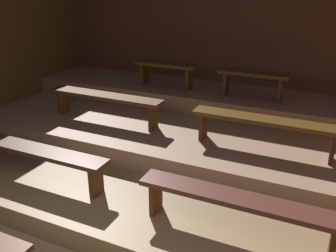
% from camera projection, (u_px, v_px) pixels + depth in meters
% --- Properties ---
extents(ground, '(7.16, 6.03, 0.08)m').
position_uv_depth(ground, '(157.00, 191.00, 4.86)').
color(ground, '#A0845D').
extents(wall_back, '(7.16, 0.06, 2.47)m').
position_uv_depth(wall_back, '(221.00, 59.00, 6.59)').
color(wall_back, brown).
rests_on(wall_back, ground).
extents(platform_lower, '(6.36, 4.04, 0.27)m').
position_uv_depth(platform_lower, '(175.00, 161.00, 5.29)').
color(platform_lower, '#9C7C53').
rests_on(platform_lower, ground).
extents(platform_middle, '(6.36, 2.75, 0.27)m').
position_uv_depth(platform_middle, '(192.00, 128.00, 5.72)').
color(platform_middle, tan).
rests_on(platform_middle, platform_lower).
extents(platform_upper, '(6.36, 1.18, 0.27)m').
position_uv_depth(platform_upper, '(209.00, 97.00, 6.28)').
color(platform_upper, '#A47A5D').
rests_on(platform_upper, platform_middle).
extents(bench_lower_left, '(1.97, 0.28, 0.42)m').
position_uv_depth(bench_lower_left, '(36.00, 153.00, 4.43)').
color(bench_lower_left, '#55331E').
rests_on(bench_lower_left, platform_lower).
extents(bench_lower_right, '(1.97, 0.28, 0.42)m').
position_uv_depth(bench_lower_right, '(237.00, 203.00, 3.46)').
color(bench_lower_right, brown).
rests_on(bench_lower_right, platform_lower).
extents(bench_middle_left, '(1.87, 0.28, 0.42)m').
position_uv_depth(bench_middle_left, '(105.00, 99.00, 5.52)').
color(bench_middle_left, brown).
rests_on(bench_middle_left, platform_middle).
extents(bench_middle_right, '(1.87, 0.28, 0.42)m').
position_uv_depth(bench_middle_right, '(265.00, 124.00, 4.59)').
color(bench_middle_right, brown).
rests_on(bench_middle_right, platform_middle).
extents(bench_upper_left, '(1.10, 0.28, 0.42)m').
position_uv_depth(bench_upper_left, '(166.00, 68.00, 6.29)').
color(bench_upper_left, brown).
rests_on(bench_upper_left, platform_upper).
extents(bench_upper_right, '(1.10, 0.28, 0.42)m').
position_uv_depth(bench_upper_right, '(253.00, 78.00, 5.71)').
color(bench_upper_right, brown).
rests_on(bench_upper_right, platform_upper).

